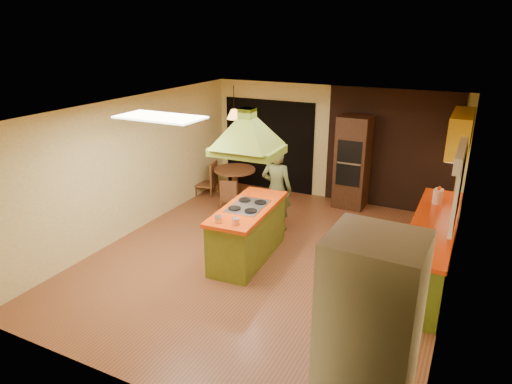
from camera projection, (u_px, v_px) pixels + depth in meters
The scene contains 21 objects.
ground at pixel (268, 258), 7.63m from camera, with size 6.50×6.50×0.00m, color #975431.
room_walls at pixel (269, 188), 7.20m from camera, with size 5.50×6.50×6.50m.
ceiling_plane at pixel (270, 109), 6.78m from camera, with size 6.50×6.50×0.00m, color silver.
brick_panel at pixel (390, 150), 9.40m from camera, with size 2.64×0.03×2.50m, color #381E14.
nook_opening at pixel (269, 145), 10.62m from camera, with size 2.20×0.03×2.10m, color black.
right_counter at pixel (430, 249), 6.95m from camera, with size 0.62×3.05×0.92m.
upper_cabinets at pixel (461, 133), 7.74m from camera, with size 0.34×1.40×0.70m, color yellow.
window_right at pixel (460, 173), 6.24m from camera, with size 0.12×1.35×1.06m.
fluor_panel at pixel (160, 117), 6.23m from camera, with size 1.20×0.60×0.03m, color white.
kitchen_island at pixel (248, 232), 7.51m from camera, with size 0.85×1.87×0.93m.
range_hood at pixel (247, 125), 6.90m from camera, with size 1.07×0.79×0.80m.
man at pixel (277, 189), 8.48m from camera, with size 0.59×0.38×1.61m, color #565E31.
refrigerator at pixel (368, 336), 4.15m from camera, with size 0.82×0.78×2.00m, color white.
wall_oven at pixel (352, 162), 9.54m from camera, with size 0.66×0.62×1.95m.
dining_table at pixel (235, 178), 10.17m from camera, with size 0.91×0.91×0.69m.
chair_left at pixel (206, 178), 10.41m from camera, with size 0.42×0.42×0.77m, color brown, non-canonical shape.
chair_near at pixel (231, 194), 9.57m from camera, with size 0.38×0.38×0.69m, color brown, non-canonical shape.
pendant_lamp at pixel (234, 114), 9.69m from camera, with size 0.31×0.31×0.20m, color #FF9E3F.
canister_large at pixel (438, 197), 7.43m from camera, with size 0.16×0.16×0.24m, color #FFECCD.
canister_medium at pixel (439, 195), 7.58m from camera, with size 0.14×0.14×0.20m, color #FFF5CD.
canister_small at pixel (438, 198), 7.50m from camera, with size 0.12×0.12×0.16m, color beige.
Camera 1 is at (2.84, -6.18, 3.65)m, focal length 32.00 mm.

